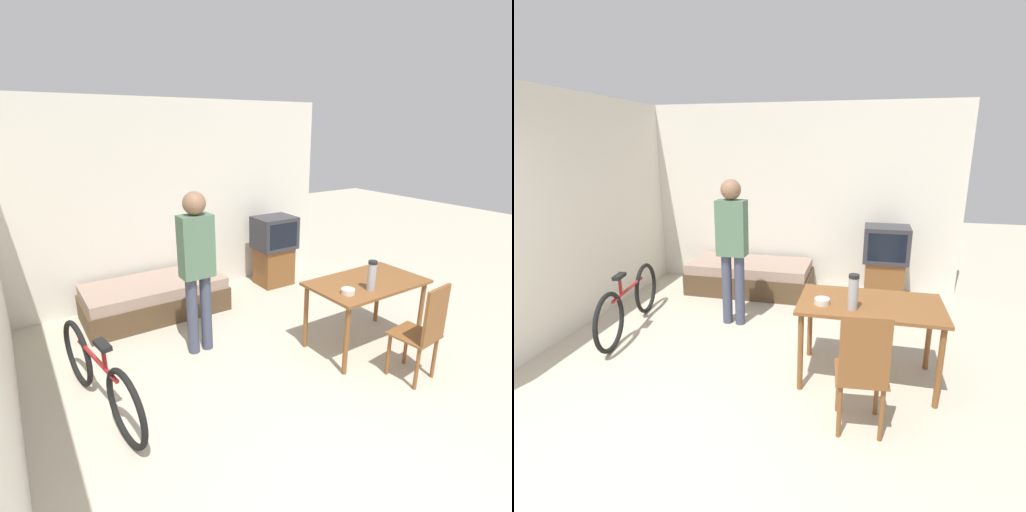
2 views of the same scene
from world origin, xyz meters
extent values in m
plane|color=#B2A893|center=(0.00, 0.00, 0.00)|extent=(20.00, 20.00, 0.00)
cube|color=silver|center=(0.00, 4.00, 1.35)|extent=(5.07, 0.06, 2.70)
cube|color=#4C3823|center=(-0.40, 3.47, 0.16)|extent=(1.79, 0.84, 0.31)
cube|color=gray|center=(-0.40, 3.47, 0.38)|extent=(1.73, 0.82, 0.14)
cube|color=brown|center=(1.50, 3.51, 0.29)|extent=(0.51, 0.42, 0.58)
cube|color=#2D2D33|center=(1.50, 3.51, 0.82)|extent=(0.60, 0.48, 0.48)
cube|color=black|center=(1.50, 3.27, 0.82)|extent=(0.49, 0.01, 0.38)
cube|color=brown|center=(1.29, 1.47, 0.75)|extent=(1.26, 0.73, 0.03)
cylinder|color=brown|center=(0.72, 1.16, 0.37)|extent=(0.05, 0.05, 0.73)
cylinder|color=brown|center=(1.86, 1.16, 0.37)|extent=(0.05, 0.05, 0.73)
cylinder|color=brown|center=(0.72, 1.78, 0.37)|extent=(0.05, 0.05, 0.73)
cylinder|color=brown|center=(1.86, 1.78, 0.37)|extent=(0.05, 0.05, 0.73)
cube|color=brown|center=(1.24, 0.80, 0.45)|extent=(0.42, 0.42, 0.02)
cube|color=brown|center=(1.25, 0.62, 0.73)|extent=(0.35, 0.06, 0.53)
cylinder|color=brown|center=(1.37, 0.96, 0.22)|extent=(0.04, 0.04, 0.44)
cylinder|color=brown|center=(1.07, 0.93, 0.22)|extent=(0.04, 0.04, 0.44)
cylinder|color=brown|center=(1.40, 0.66, 0.22)|extent=(0.04, 0.04, 0.44)
cylinder|color=brown|center=(1.10, 0.63, 0.22)|extent=(0.04, 0.04, 0.44)
torus|color=black|center=(-1.51, 2.41, 0.32)|extent=(0.15, 0.64, 0.64)
torus|color=black|center=(-1.34, 1.39, 0.32)|extent=(0.15, 0.64, 0.64)
cylinder|color=maroon|center=(-1.42, 1.90, 0.50)|extent=(0.17, 0.80, 0.04)
cylinder|color=maroon|center=(-1.39, 1.72, 0.60)|extent=(0.04, 0.04, 0.20)
cube|color=black|center=(-1.39, 1.72, 0.72)|extent=(0.11, 0.21, 0.04)
cylinder|color=#3D4256|center=(-0.37, 2.34, 0.43)|extent=(0.12, 0.12, 0.86)
cylinder|color=#3D4256|center=(-0.21, 2.34, 0.43)|extent=(0.12, 0.12, 0.86)
cube|color=#4C6B51|center=(-0.29, 2.34, 1.19)|extent=(0.34, 0.20, 0.65)
sphere|color=#846047|center=(-0.29, 2.34, 1.63)|extent=(0.23, 0.23, 0.23)
cylinder|color=#99999E|center=(1.14, 1.29, 0.92)|extent=(0.09, 0.09, 0.31)
cylinder|color=black|center=(1.14, 1.29, 1.06)|extent=(0.09, 0.09, 0.03)
cylinder|color=beige|center=(0.87, 1.34, 0.79)|extent=(0.14, 0.14, 0.05)
camera|label=1|loc=(-1.86, -1.24, 2.35)|focal=28.00mm
camera|label=2|loc=(1.19, -1.95, 2.12)|focal=28.00mm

